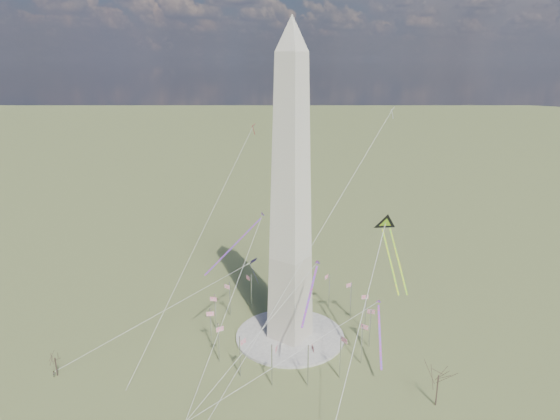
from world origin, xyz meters
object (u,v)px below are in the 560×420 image
Objects in this scene: washington_monument at (291,199)px; kite_delta_black at (387,227)px; person_west at (54,374)px; tree_near at (439,373)px.

kite_delta_black is (29.59, 4.47, -4.73)m from washington_monument.
person_west is 0.10× the size of kite_delta_black.
tree_near is 7.67× the size of person_west.
washington_monument is at bearing -31.55° from kite_delta_black.
washington_monument is at bearing -94.49° from person_west.
washington_monument is 86.42m from person_west.
person_west is at bearing -151.68° from tree_near.
kite_delta_black reaches higher than tree_near.
washington_monument reaches higher than kite_delta_black.
tree_near reaches higher than person_west.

